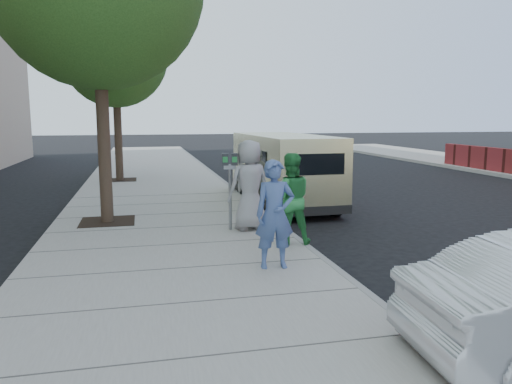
# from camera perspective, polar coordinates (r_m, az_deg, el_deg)

# --- Properties ---
(ground) EXTENTS (120.00, 120.00, 0.00)m
(ground) POSITION_cam_1_polar(r_m,az_deg,el_deg) (9.65, -3.58, -6.52)
(ground) COLOR black
(ground) RESTS_ON ground
(sidewalk) EXTENTS (5.00, 60.00, 0.15)m
(sidewalk) POSITION_cam_1_polar(r_m,az_deg,el_deg) (9.52, -9.56, -6.37)
(sidewalk) COLOR gray
(sidewalk) RESTS_ON ground
(curb_face) EXTENTS (0.12, 60.00, 0.16)m
(curb_face) POSITION_cam_1_polar(r_m,az_deg,el_deg) (9.95, 4.66, -5.60)
(curb_face) COLOR gray
(curb_face) RESTS_ON ground
(tree_far) EXTENTS (3.92, 3.80, 6.49)m
(tree_far) POSITION_cam_1_polar(r_m,az_deg,el_deg) (19.34, -15.72, 15.39)
(tree_far) COLOR black
(tree_far) RESTS_ON sidewalk
(parking_meter) EXTENTS (0.34, 0.16, 1.61)m
(parking_meter) POSITION_cam_1_polar(r_m,az_deg,el_deg) (10.40, -3.00, 2.00)
(parking_meter) COLOR gray
(parking_meter) RESTS_ON sidewalk
(van) EXTENTS (1.99, 5.46, 2.00)m
(van) POSITION_cam_1_polar(r_m,az_deg,el_deg) (14.14, 3.11, 2.73)
(van) COLOR beige
(van) RESTS_ON ground
(person_officer) EXTENTS (0.65, 0.44, 1.71)m
(person_officer) POSITION_cam_1_polar(r_m,az_deg,el_deg) (7.81, 2.17, -2.57)
(person_officer) COLOR #4B659F
(person_officer) RESTS_ON sidewalk
(person_green_shirt) EXTENTS (0.91, 0.76, 1.70)m
(person_green_shirt) POSITION_cam_1_polar(r_m,az_deg,el_deg) (9.30, 3.87, -0.77)
(person_green_shirt) COLOR #2E8D42
(person_green_shirt) RESTS_ON sidewalk
(person_gray_shirt) EXTENTS (1.05, 0.83, 1.89)m
(person_gray_shirt) POSITION_cam_1_polar(r_m,az_deg,el_deg) (10.43, -0.76, 0.80)
(person_gray_shirt) COLOR #9C9C9F
(person_gray_shirt) RESTS_ON sidewalk
(person_striped_polo) EXTENTS (1.03, 0.66, 1.64)m
(person_striped_polo) POSITION_cam_1_polar(r_m,az_deg,el_deg) (11.96, 0.18, 1.21)
(person_striped_polo) COLOR gray
(person_striped_polo) RESTS_ON sidewalk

